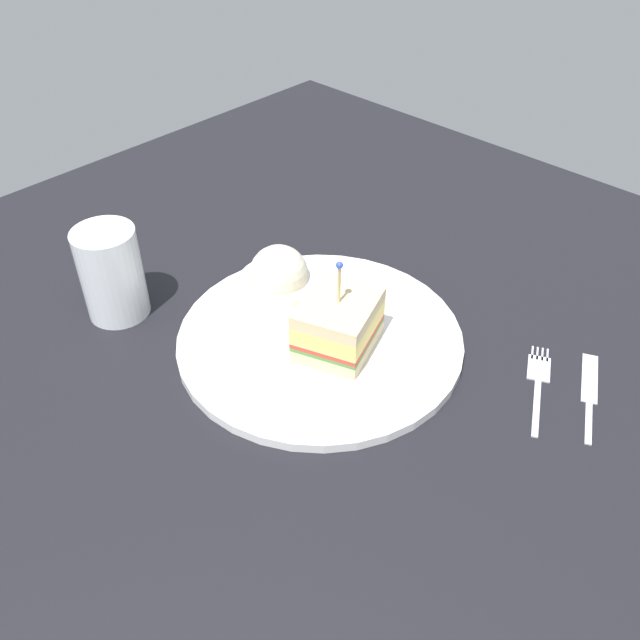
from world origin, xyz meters
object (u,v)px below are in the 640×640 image
Objects in this scene: plate at (320,339)px; knife at (590,391)px; fork at (538,378)px; coleslaw_bowl at (279,280)px; drink_glass at (112,276)px; sandwich_half_center at (338,324)px.

plate is 2.55× the size of knife.
knife is (4.44, 1.89, 0.00)cm from fork.
coleslaw_bowl is at bearing -160.53° from knife.
plate is 3.33× the size of coleslaw_bowl.
knife is at bearing 28.99° from drink_glass.
fork and knife have the same top height.
sandwich_half_center is 1.01× the size of drink_glass.
coleslaw_bowl is 0.87× the size of drink_glass.
knife is (21.34, 12.67, -3.71)cm from sandwich_half_center.
drink_glass is at bearing -132.85° from coleslaw_bowl.
coleslaw_bowl is 28.68cm from fork.
coleslaw_bowl reaches higher than knife.
plate is at bearing -150.99° from fork.
drink_glass is at bearing -150.37° from fork.
knife is (31.40, 11.10, -3.22)cm from coleslaw_bowl.
coleslaw_bowl reaches higher than plate.
sandwich_half_center is 1.16× the size of coleslaw_bowl.
plate is 2.54× the size of fork.
fork is 1.00× the size of knife.
sandwich_half_center is 0.89× the size of fork.
plate is at bearing 179.26° from sandwich_half_center.
drink_glass reaches higher than fork.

